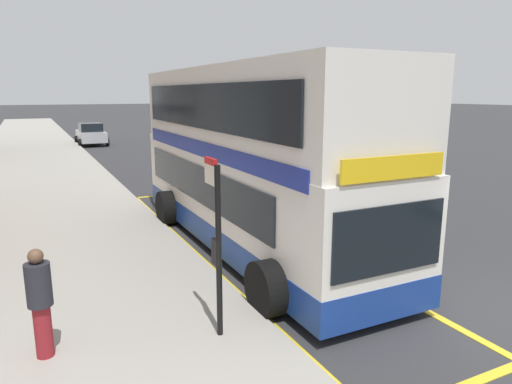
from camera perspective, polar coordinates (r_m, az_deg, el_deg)
name	(u,v)px	position (r m, az deg, el deg)	size (l,w,h in m)	color
ground_plane	(132,142)	(37.56, -15.07, 5.94)	(260.00, 260.00, 0.00)	#333335
pavement_near	(33,146)	(36.84, -25.83, 5.14)	(6.00, 76.00, 0.14)	#A39E93
double_decker_bus	(249,165)	(11.38, -0.86, 3.35)	(3.18, 10.05, 4.40)	white
bus_bay_markings	(244,244)	(11.90, -1.47, -6.46)	(2.87, 13.37, 0.01)	yellow
bus_stop_sign	(216,234)	(6.94, -4.91, -5.20)	(0.09, 0.51, 2.73)	black
parked_car_silver_ahead	(91,134)	(36.58, -19.72, 6.75)	(2.09, 4.20, 1.62)	#B2B5BA
parked_car_grey_kerbside	(265,146)	(26.55, 1.16, 5.67)	(2.09, 4.20, 1.62)	slate
pedestrian_waiting_near_sign	(40,299)	(7.21, -25.13, -11.93)	(0.34, 0.34, 1.60)	maroon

